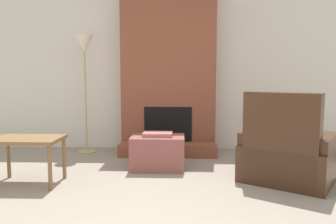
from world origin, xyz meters
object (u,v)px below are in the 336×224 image
object	(u,v)px
ottoman	(158,152)
armchair	(286,156)
side_table	(27,144)
floor_lamp_left	(84,53)

from	to	relation	value
ottoman	armchair	bearing A→B (deg)	-18.15
armchair	side_table	xyz separation A→B (m)	(-3.02, -0.17, 0.16)
floor_lamp_left	side_table	bearing A→B (deg)	-97.85
armchair	floor_lamp_left	bearing A→B (deg)	5.21
ottoman	side_table	distance (m)	1.64
side_table	floor_lamp_left	bearing A→B (deg)	82.15
floor_lamp_left	ottoman	bearing A→B (deg)	-36.95
side_table	floor_lamp_left	world-z (taller)	floor_lamp_left
ottoman	armchair	xyz separation A→B (m)	(1.55, -0.51, 0.08)
ottoman	floor_lamp_left	distance (m)	2.09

